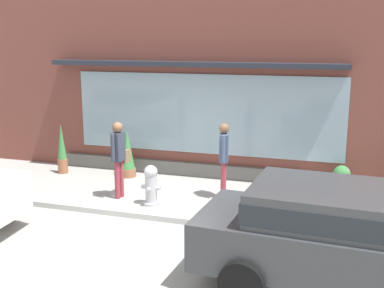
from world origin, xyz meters
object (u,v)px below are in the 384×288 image
object	(u,v)px
fire_hydrant	(151,185)
pedestrian_passerby	(224,154)
potted_plant_window_left	(341,179)
parked_car_dark_gray	(349,234)
potted_plant_doorstep	(62,150)
potted_plant_by_entrance	(127,154)
pedestrian_with_handbag	(119,154)

from	to	relation	value
fire_hydrant	pedestrian_passerby	size ratio (longest dim) A/B	0.51
fire_hydrant	potted_plant_window_left	xyz separation A→B (m)	(3.93, 2.03, -0.10)
parked_car_dark_gray	potted_plant_window_left	world-z (taller)	parked_car_dark_gray
parked_car_dark_gray	potted_plant_doorstep	xyz separation A→B (m)	(-7.25, 4.18, -0.23)
potted_plant_by_entrance	potted_plant_doorstep	size ratio (longest dim) A/B	0.95
potted_plant_window_left	potted_plant_doorstep	xyz separation A→B (m)	(-7.15, -0.42, 0.29)
parked_car_dark_gray	potted_plant_doorstep	distance (m)	8.37
fire_hydrant	potted_plant_window_left	bearing A→B (deg)	27.34
pedestrian_passerby	potted_plant_doorstep	world-z (taller)	pedestrian_passerby
parked_car_dark_gray	potted_plant_window_left	distance (m)	4.63
fire_hydrant	potted_plant_doorstep	xyz separation A→B (m)	(-3.22, 1.61, 0.19)
pedestrian_with_handbag	pedestrian_passerby	size ratio (longest dim) A/B	1.02
potted_plant_window_left	potted_plant_doorstep	size ratio (longest dim) A/B	0.50
potted_plant_by_entrance	fire_hydrant	bearing A→B (deg)	-52.30
pedestrian_passerby	fire_hydrant	bearing A→B (deg)	-68.33
pedestrian_with_handbag	potted_plant_doorstep	size ratio (longest dim) A/B	1.30
potted_plant_by_entrance	pedestrian_with_handbag	bearing A→B (deg)	-70.81
potted_plant_window_left	potted_plant_by_entrance	xyz separation A→B (m)	(-5.34, -0.21, 0.27)
parked_car_dark_gray	potted_plant_by_entrance	xyz separation A→B (m)	(-5.45, 4.40, -0.26)
pedestrian_with_handbag	potted_plant_window_left	distance (m)	5.16
pedestrian_with_handbag	potted_plant_by_entrance	size ratio (longest dim) A/B	1.37
pedestrian_with_handbag	potted_plant_doorstep	xyz separation A→B (m)	(-2.36, 1.37, -0.37)
pedestrian_passerby	potted_plant_by_entrance	xyz separation A→B (m)	(-2.80, 0.91, -0.39)
pedestrian_passerby	parked_car_dark_gray	distance (m)	4.38
potted_plant_by_entrance	potted_plant_doorstep	xyz separation A→B (m)	(-1.81, -0.22, 0.03)
fire_hydrant	pedestrian_with_handbag	distance (m)	1.05
parked_car_dark_gray	fire_hydrant	bearing A→B (deg)	150.90
potted_plant_window_left	potted_plant_by_entrance	world-z (taller)	potted_plant_by_entrance
pedestrian_passerby	potted_plant_by_entrance	size ratio (longest dim) A/B	1.35
pedestrian_with_handbag	fire_hydrant	bearing A→B (deg)	-96.67
potted_plant_window_left	pedestrian_with_handbag	bearing A→B (deg)	-159.43
fire_hydrant	potted_plant_by_entrance	bearing A→B (deg)	127.70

